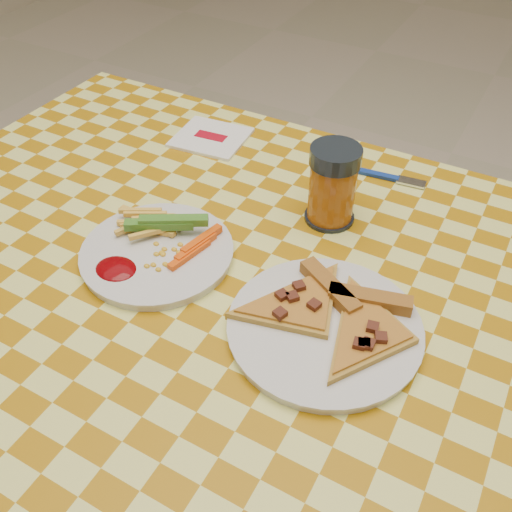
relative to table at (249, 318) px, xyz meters
The scene contains 8 objects.
table is the anchor object (origin of this frame).
plate_left 0.17m from the table, behind, with size 0.22×0.22×0.01m, color silver.
plate_right 0.16m from the table, 13.39° to the right, with size 0.25×0.25×0.01m, color silver.
fries_veggies 0.18m from the table, behind, with size 0.19×0.17×0.04m.
pizza_slices 0.16m from the table, ahead, with size 0.29×0.25×0.02m.
drink_glass 0.24m from the table, 77.91° to the left, with size 0.08×0.08×0.13m.
napkin 0.41m from the table, 129.81° to the left, with size 0.14×0.13×0.01m.
fork 0.36m from the table, 77.33° to the left, with size 0.16×0.03×0.01m.
Camera 1 is at (0.29, -0.50, 1.33)m, focal length 40.00 mm.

